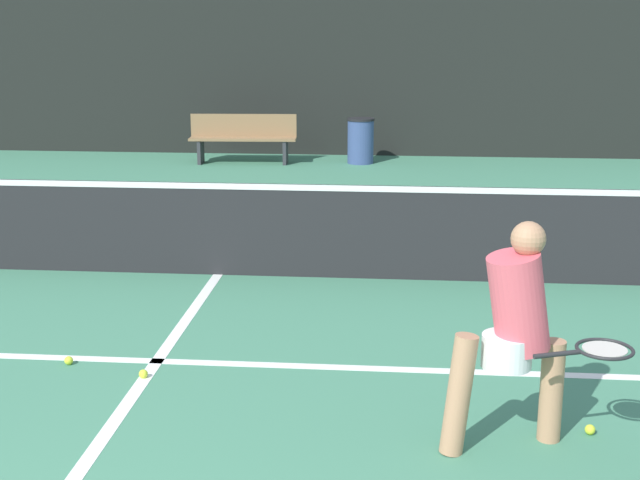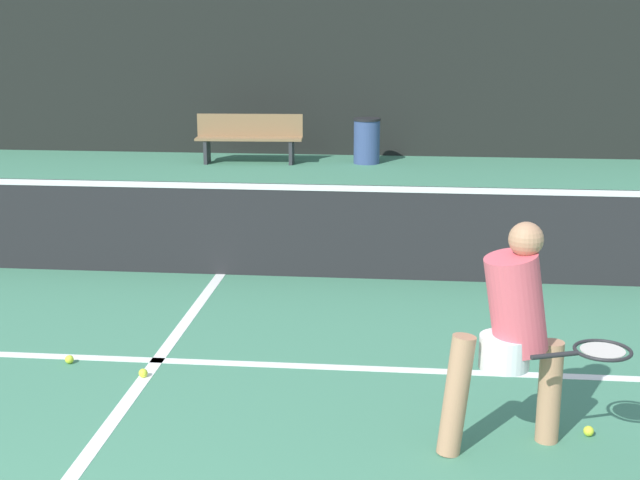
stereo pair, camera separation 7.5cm
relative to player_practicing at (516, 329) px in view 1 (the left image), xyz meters
name	(u,v)px [view 1 (the left image)]	position (x,y,z in m)	size (l,w,h in m)	color
court_service_line	(157,361)	(-2.53, 1.14, -0.76)	(8.25, 0.10, 0.01)	white
court_center_mark	(153,367)	(-2.53, 1.02, -0.76)	(0.10, 4.95, 0.01)	white
net	(217,226)	(-2.53, 3.50, -0.25)	(11.09, 0.09, 1.07)	slate
fence_back	(302,58)	(-2.53, 11.55, 1.03)	(24.00, 0.06, 3.59)	black
player_practicing	(516,329)	(0.00, 0.00, 0.00)	(1.19, 0.47, 1.42)	tan
tennis_ball_scattered_0	(590,430)	(0.53, 0.19, -0.73)	(0.07, 0.07, 0.07)	#D1E033
tennis_ball_scattered_4	(143,374)	(-2.54, 0.82, -0.73)	(0.07, 0.07, 0.07)	#D1E033
tennis_ball_scattered_7	(506,309)	(0.26, 2.55, -0.73)	(0.07, 0.07, 0.07)	#D1E033
tennis_ball_scattered_8	(69,360)	(-3.18, 1.02, -0.73)	(0.07, 0.07, 0.07)	#D1E033
courtside_bench	(243,136)	(-3.47, 10.43, -0.28)	(1.90, 0.48, 0.86)	olive
trash_bin	(361,141)	(-1.40, 10.61, -0.36)	(0.48, 0.48, 0.80)	#384C7F
parked_car	(186,102)	(-5.72, 15.60, -0.19)	(1.61, 4.49, 1.34)	black
building_far	(348,21)	(-2.53, 26.02, 1.57)	(36.00, 2.40, 4.67)	beige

